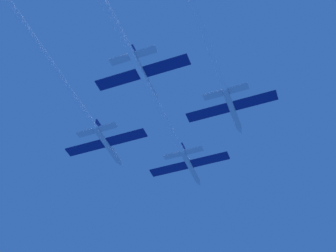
{
  "coord_description": "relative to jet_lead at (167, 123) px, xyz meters",
  "views": [
    {
      "loc": [
        19.85,
        -65.61,
        -56.36
      ],
      "look_at": [
        -0.12,
        -11.72,
        0.37
      ],
      "focal_mm": 49.17,
      "sensor_mm": 36.0,
      "label": 1
    }
  ],
  "objects": [
    {
      "name": "jet_lead",
      "position": [
        0.0,
        0.0,
        0.0
      ],
      "size": [
        15.62,
        46.0,
        2.59
      ],
      "color": "silver"
    },
    {
      "name": "jet_left_wing",
      "position": [
        -12.2,
        -12.43,
        -0.22
      ],
      "size": [
        15.62,
        48.41,
        2.59
      ],
      "color": "silver"
    },
    {
      "name": "jet_right_wing",
      "position": [
        11.41,
        -11.21,
        0.25
      ],
      "size": [
        15.62,
        44.96,
        2.59
      ],
      "color": "silver"
    }
  ]
}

